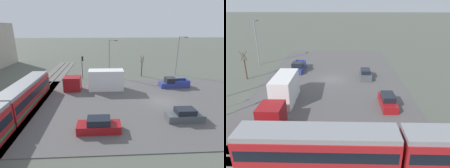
% 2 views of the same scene
% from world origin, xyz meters
% --- Properties ---
extents(ground_plane, '(320.00, 320.00, 0.00)m').
position_xyz_m(ground_plane, '(0.00, 0.00, 0.00)').
color(ground_plane, '#565B51').
extents(road_surface, '(22.21, 40.28, 0.08)m').
position_xyz_m(road_surface, '(0.00, 0.00, 0.04)').
color(road_surface, '#565454').
rests_on(road_surface, ground).
extents(rail_bed, '(62.93, 4.40, 0.22)m').
position_xyz_m(rail_bed, '(0.00, 19.67, 0.05)').
color(rail_bed, slate).
rests_on(rail_bed, ground).
extents(light_rail_tram, '(25.73, 2.76, 4.42)m').
position_xyz_m(light_rail_tram, '(-6.31, 19.67, 1.68)').
color(light_rail_tram, '#B21E23').
rests_on(light_rail_tram, ground).
extents(box_truck, '(2.51, 10.27, 3.54)m').
position_xyz_m(box_truck, '(5.69, 9.61, 1.71)').
color(box_truck, maroon).
rests_on(box_truck, ground).
extents(pickup_truck, '(1.96, 5.27, 1.78)m').
position_xyz_m(pickup_truck, '(6.49, -4.25, 0.75)').
color(pickup_truck, navy).
rests_on(pickup_truck, ground).
extents(sedan_car_0, '(1.76, 4.33, 1.48)m').
position_xyz_m(sedan_car_0, '(-5.49, -0.91, 0.69)').
color(sedan_car_0, '#4C5156').
rests_on(sedan_car_0, ground).
extents(sedan_car_1, '(1.79, 4.64, 1.60)m').
position_xyz_m(sedan_car_1, '(-7.35, 9.24, 0.74)').
color(sedan_car_1, maroon).
rests_on(sedan_car_1, ground).
extents(street_tree, '(1.13, 0.94, 4.77)m').
position_xyz_m(street_tree, '(14.32, 0.03, 2.17)').
color(street_tree, brown).
rests_on(street_tree, ground).
extents(street_lamp_mid_block, '(0.36, 1.95, 8.69)m').
position_xyz_m(street_lamp_mid_block, '(15.16, -8.36, 4.98)').
color(street_lamp_mid_block, gray).
rests_on(street_lamp_mid_block, ground).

